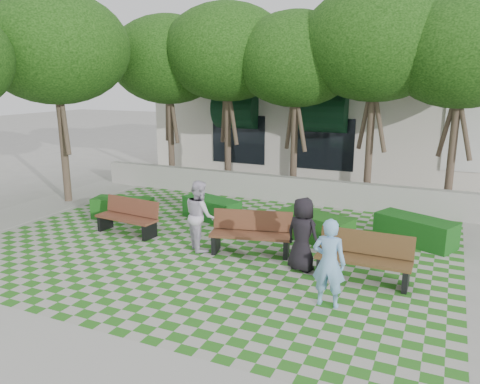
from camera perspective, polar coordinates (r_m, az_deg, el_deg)
The scene contains 17 objects.
ground at distance 11.64m, azimuth -5.34°, elevation -8.06°, with size 90.00×90.00×0.00m, color gray.
lawn at distance 12.46m, azimuth -3.06°, elevation -6.52°, with size 12.00×12.00×0.00m, color #2B721E.
sidewalk_south at distance 8.33m, azimuth -22.38°, elevation -18.41°, with size 16.00×2.00×0.01m, color #9E9B93.
sidewalk_west at distance 16.88m, azimuth -25.36°, elevation -2.45°, with size 2.00×12.00×0.01m, color #9E9B93.
retaining_wall at distance 16.93m, azimuth 5.01°, elevation 0.43°, with size 15.00×0.36×0.90m, color #9E9B93.
bench_east at distance 10.56m, azimuth 14.87°, elevation -7.82°, with size 2.02×0.68×1.06m.
bench_mid at distance 11.77m, azimuth 1.39°, elevation -5.10°, with size 2.12×1.12×1.06m.
bench_west at distance 13.64m, azimuth -13.47°, elevation -3.01°, with size 1.94×0.81×0.99m.
hedge_east at distance 13.35m, azimuth 20.56°, elevation -4.41°, with size 2.06×0.82×0.72m, color #124614.
hedge_midright at distance 12.92m, azimuth 9.05°, elevation -4.27°, with size 2.06×0.82×0.72m, color #154713.
hedge_midleft at distance 14.66m, azimuth -3.49°, elevation -2.08°, with size 1.91×0.77×0.67m, color #144B18.
hedge_west at distance 15.21m, azimuth -14.08°, elevation -1.92°, with size 1.86×0.74×0.65m, color #154E14.
person_blue at distance 9.15m, azimuth 10.79°, elevation -8.48°, with size 0.64×0.42×1.76m, color #7EB4E6.
person_dark at distance 10.73m, azimuth 7.63°, elevation -5.14°, with size 0.84×0.55×1.72m, color black.
person_white at distance 11.99m, azimuth -4.92°, elevation -2.84°, with size 0.88×0.68×1.81m, color silver.
tree_row at distance 16.99m, azimuth -1.12°, elevation 16.59°, with size 17.70×13.40×7.41m.
building at distance 23.94m, azimuth 13.63°, elevation 8.96°, with size 18.00×8.92×5.15m.
Camera 1 is at (5.41, -9.38, 4.27)m, focal length 35.00 mm.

